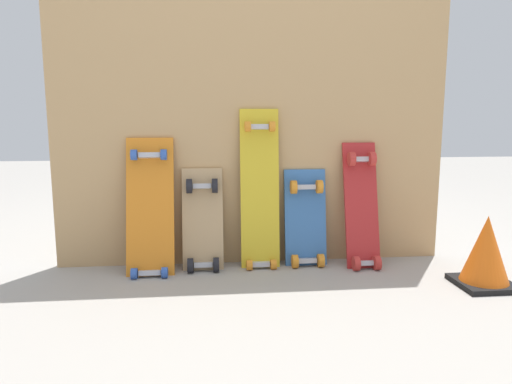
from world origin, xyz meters
name	(u,v)px	position (x,y,z in m)	size (l,w,h in m)	color
ground_plane	(255,264)	(0.00, 0.00, 0.00)	(12.00, 12.00, 0.00)	#9E9991
plywood_wall_panel	(253,118)	(0.00, 0.07, 0.74)	(1.98, 0.04, 1.49)	tan
skateboard_orange	(150,214)	(-0.51, -0.05, 0.29)	(0.23, 0.23, 0.72)	orange
skateboard_natural	(203,225)	(-0.26, -0.03, 0.22)	(0.20, 0.18, 0.56)	tan
skateboard_yellow	(260,196)	(0.03, -0.01, 0.36)	(0.19, 0.16, 0.86)	gold
skateboard_blue	(306,224)	(0.26, -0.01, 0.21)	(0.21, 0.16, 0.55)	#386BAD
skateboard_red	(362,211)	(0.54, -0.05, 0.28)	(0.17, 0.23, 0.68)	#B22626
traffic_cone	(486,252)	(0.99, -0.41, 0.16)	(0.24, 0.24, 0.32)	black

